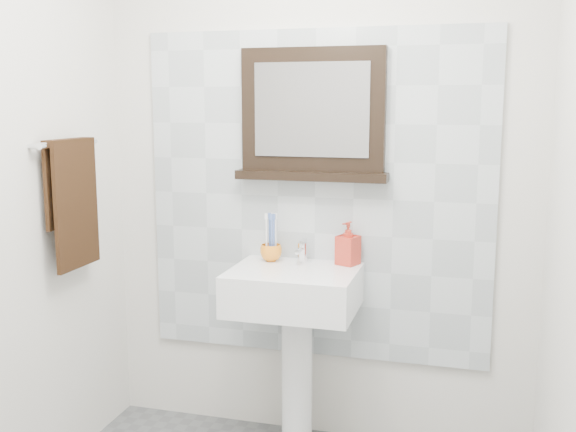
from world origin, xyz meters
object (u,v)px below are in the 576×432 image
object	(u,v)px
pedestal_sink	(294,309)
framed_mirror	(313,118)
toothbrush_cup	(271,253)
soap_dispenser	(348,243)
hand_towel	(72,193)

from	to	relation	value
pedestal_sink	framed_mirror	world-z (taller)	framed_mirror
toothbrush_cup	soap_dispenser	xyz separation A→B (m)	(0.35, 0.03, 0.06)
pedestal_sink	hand_towel	world-z (taller)	hand_towel
toothbrush_cup	framed_mirror	size ratio (longest dim) A/B	0.14
pedestal_sink	soap_dispenser	distance (m)	0.38
soap_dispenser	hand_towel	distance (m)	1.21
pedestal_sink	toothbrush_cup	size ratio (longest dim) A/B	9.79
toothbrush_cup	hand_towel	world-z (taller)	hand_towel
toothbrush_cup	framed_mirror	world-z (taller)	framed_mirror
toothbrush_cup	soap_dispenser	size ratio (longest dim) A/B	0.50
toothbrush_cup	hand_towel	size ratio (longest dim) A/B	0.18
toothbrush_cup	pedestal_sink	bearing A→B (deg)	-39.45
framed_mirror	soap_dispenser	bearing A→B (deg)	-13.19
soap_dispenser	pedestal_sink	bearing A→B (deg)	-122.95
pedestal_sink	toothbrush_cup	distance (m)	0.29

